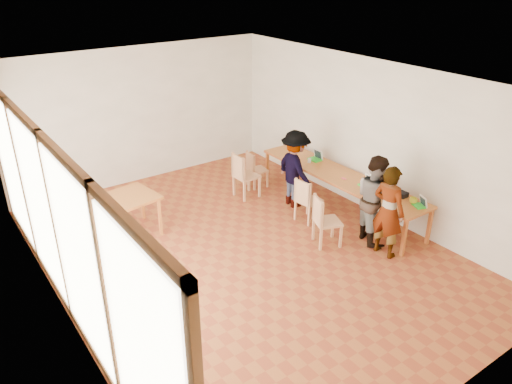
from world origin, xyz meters
The scene contains 25 objects.
ground centered at (0.00, 0.00, 0.00)m, with size 8.00×8.00×0.00m, color #9A4F25.
wall_back centered at (0.00, 4.00, 1.50)m, with size 6.00×0.10×3.00m, color #EDE4CD.
wall_front centered at (0.00, -4.00, 1.50)m, with size 6.00×0.10×3.00m, color #EDE4CD.
wall_right centered at (3.00, 0.00, 1.50)m, with size 0.10×8.00×3.00m, color #EDE4CD.
window_wall centered at (-2.96, 0.00, 1.50)m, with size 0.10×8.00×3.00m, color white.
ceiling centered at (0.00, 0.00, 3.02)m, with size 6.00×8.00×0.04m, color white.
communal_table centered at (2.50, 0.26, 0.70)m, with size 0.80×4.00×0.75m.
side_table centered at (-1.29, 1.78, 0.67)m, with size 0.90×0.90×0.75m.
chair_near centered at (1.29, -0.59, 0.57)m, with size 0.56×0.56×0.49m.
chair_mid centered at (1.60, 0.23, 0.54)m, with size 0.46×0.46×0.47m.
chair_far centered at (1.23, 1.83, 0.60)m, with size 0.46×0.46×0.52m.
chair_empty centered at (1.73, 2.13, 0.50)m, with size 0.42×0.42×0.43m.
chair_spare centered at (-2.41, 1.75, 0.57)m, with size 0.57×0.57×0.49m.
person_near centered at (1.96, -1.44, 0.82)m, with size 0.60×0.39×1.63m, color gray.
person_mid centered at (2.15, -0.97, 0.81)m, with size 0.79×0.61×1.62m, color gray.
person_far centered at (1.90, 0.92, 0.80)m, with size 1.03×0.59×1.60m, color gray.
laptop_near centered at (2.68, -1.55, 0.80)m, with size 0.25×0.27×0.19m.
laptop_mid centered at (2.56, -0.44, 0.81)m, with size 0.26×0.29×0.23m.
laptop_far centered at (2.67, 1.15, 0.81)m, with size 0.24×0.28×0.23m.
yellow_mug centered at (2.66, -1.40, 0.80)m, with size 0.13×0.13×0.11m, color yellow.
green_bottle centered at (2.45, -0.63, 0.89)m, with size 0.07×0.07×0.28m, color #1C814B.
clear_glass centered at (2.44, 1.11, 0.80)m, with size 0.07×0.07×0.09m, color silver.
condiment_cup centered at (2.77, 2.04, 0.78)m, with size 0.08×0.08×0.06m, color white.
pink_phone centered at (2.43, 0.07, 0.76)m, with size 0.05×0.10×0.01m, color #E14051.
black_pouch centered at (2.72, -1.07, 0.80)m, with size 0.16×0.26×0.09m, color black.
Camera 1 is at (-4.13, -6.16, 4.67)m, focal length 35.00 mm.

